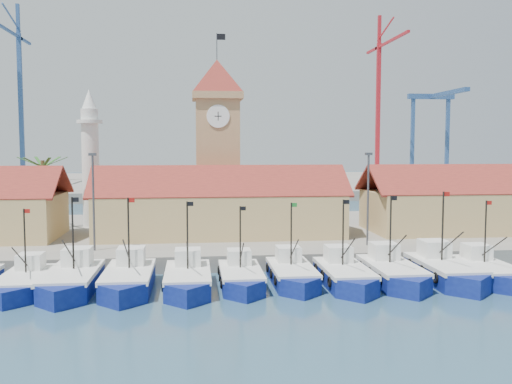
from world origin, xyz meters
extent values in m
plane|color=navy|center=(0.00, 0.00, 0.00)|extent=(400.00, 400.00, 0.00)
cube|color=gray|center=(0.00, 24.00, 0.75)|extent=(140.00, 32.00, 1.50)
cube|color=gray|center=(0.00, 110.00, 1.00)|extent=(240.00, 80.00, 2.00)
cube|color=navy|center=(-15.76, 3.04, 0.46)|extent=(3.19, 7.22, 1.64)
cube|color=navy|center=(-15.76, -0.57, 0.46)|extent=(3.19, 3.19, 1.64)
cube|color=silver|center=(-15.76, 3.04, 1.28)|extent=(3.26, 7.42, 0.32)
cube|color=silver|center=(-15.76, 4.85, 2.01)|extent=(1.91, 2.01, 1.28)
cylinder|color=black|center=(-15.76, 3.50, 3.83)|extent=(0.13, 0.13, 5.11)
cube|color=#A5140F|center=(-15.53, 3.50, 6.20)|extent=(0.46, 0.02, 0.32)
cube|color=navy|center=(-12.17, 3.03, 0.52)|extent=(3.62, 8.20, 1.86)
cube|color=navy|center=(-12.17, -1.07, 0.52)|extent=(3.62, 3.62, 1.86)
cube|color=silver|center=(-12.17, 3.03, 1.45)|extent=(3.69, 8.42, 0.36)
cube|color=silver|center=(-12.17, 5.08, 2.28)|extent=(2.17, 2.28, 1.45)
cylinder|color=black|center=(-12.17, 3.54, 4.35)|extent=(0.14, 0.14, 5.79)
cube|color=black|center=(-11.91, 3.54, 7.04)|extent=(0.52, 0.02, 0.36)
cube|color=navy|center=(-7.90, 2.90, 0.51)|extent=(3.59, 8.11, 1.84)
cube|color=navy|center=(-7.90, -1.15, 0.51)|extent=(3.59, 3.59, 1.84)
cube|color=silver|center=(-7.90, 2.90, 1.43)|extent=(3.66, 8.34, 0.36)
cube|color=silver|center=(-7.90, 4.93, 2.25)|extent=(2.15, 2.25, 1.43)
cylinder|color=black|center=(-7.90, 3.42, 4.30)|extent=(0.14, 0.14, 5.74)
cube|color=#A5140F|center=(-7.64, 3.42, 6.97)|extent=(0.51, 0.02, 0.36)
cube|color=navy|center=(-3.33, 2.52, 0.49)|extent=(3.43, 7.76, 1.76)
cube|color=navy|center=(-3.33, -1.37, 0.49)|extent=(3.43, 3.43, 1.76)
cube|color=silver|center=(-3.33, 2.52, 1.37)|extent=(3.50, 7.98, 0.34)
cube|color=silver|center=(-3.33, 4.46, 2.16)|extent=(2.06, 2.16, 1.37)
cylinder|color=black|center=(-3.33, 3.01, 4.12)|extent=(0.14, 0.14, 5.49)
cube|color=black|center=(-3.08, 3.01, 6.67)|extent=(0.49, 0.02, 0.34)
cube|color=navy|center=(0.87, 3.05, 0.46)|extent=(3.19, 7.22, 1.64)
cube|color=navy|center=(0.87, -0.56, 0.46)|extent=(3.19, 3.19, 1.64)
cube|color=silver|center=(0.87, 3.05, 1.28)|extent=(3.26, 7.42, 0.32)
cube|color=silver|center=(0.87, 4.86, 2.01)|extent=(1.92, 2.01, 1.28)
cylinder|color=black|center=(0.87, 3.51, 3.83)|extent=(0.13, 0.13, 5.11)
cube|color=black|center=(1.10, 3.51, 6.20)|extent=(0.46, 0.02, 0.32)
cube|color=navy|center=(5.09, 3.51, 0.47)|extent=(3.29, 7.44, 1.69)
cube|color=navy|center=(5.09, -0.21, 0.47)|extent=(3.29, 3.29, 1.69)
cube|color=silver|center=(5.09, 3.51, 1.32)|extent=(3.35, 7.65, 0.33)
cube|color=silver|center=(5.09, 5.37, 2.07)|extent=(1.97, 2.07, 1.32)
cylinder|color=black|center=(5.09, 3.98, 3.95)|extent=(0.13, 0.13, 5.26)
cube|color=#197226|center=(5.32, 3.98, 6.39)|extent=(0.47, 0.02, 0.33)
cube|color=navy|center=(9.18, 2.59, 0.49)|extent=(3.43, 7.77, 1.77)
cube|color=navy|center=(9.18, -1.29, 0.49)|extent=(3.43, 3.43, 1.77)
cube|color=silver|center=(9.18, 2.59, 1.37)|extent=(3.50, 7.99, 0.34)
cube|color=silver|center=(9.18, 4.54, 2.16)|extent=(2.06, 2.16, 1.37)
cylinder|color=black|center=(9.18, 3.08, 4.12)|extent=(0.14, 0.14, 5.50)
cube|color=black|center=(9.43, 3.08, 6.67)|extent=(0.49, 0.02, 0.34)
cube|color=navy|center=(13.25, 2.89, 0.51)|extent=(3.56, 8.05, 1.83)
cube|color=navy|center=(13.25, -1.13, 0.51)|extent=(3.56, 3.56, 1.83)
cube|color=silver|center=(13.25, 2.89, 1.42)|extent=(3.63, 8.28, 0.36)
cube|color=silver|center=(13.25, 4.91, 2.24)|extent=(2.13, 2.24, 1.42)
cylinder|color=black|center=(13.25, 3.40, 4.27)|extent=(0.14, 0.14, 5.69)
cube|color=black|center=(13.50, 3.40, 6.91)|extent=(0.51, 0.02, 0.36)
cube|color=navy|center=(17.75, 2.93, 0.53)|extent=(3.71, 8.39, 1.91)
cube|color=navy|center=(17.75, -1.26, 0.53)|extent=(3.71, 3.71, 1.91)
cube|color=silver|center=(17.75, 2.93, 1.48)|extent=(3.78, 8.62, 0.37)
cube|color=silver|center=(17.75, 5.03, 2.33)|extent=(2.23, 2.33, 1.48)
cylinder|color=black|center=(17.75, 3.46, 4.45)|extent=(0.15, 0.15, 5.93)
cube|color=#A5140F|center=(18.01, 3.46, 7.20)|extent=(0.53, 0.02, 0.37)
cube|color=navy|center=(21.33, 2.66, 0.48)|extent=(3.33, 7.53, 1.71)
cube|color=navy|center=(21.33, -1.11, 0.48)|extent=(3.33, 3.33, 1.71)
cube|color=silver|center=(21.33, 2.66, 1.33)|extent=(3.40, 7.74, 0.33)
cube|color=silver|center=(21.33, 4.54, 2.09)|extent=(2.00, 2.09, 1.33)
cylinder|color=black|center=(21.33, 3.13, 3.99)|extent=(0.13, 0.13, 5.33)
cube|color=#A5140F|center=(21.57, 3.13, 6.47)|extent=(0.48, 0.02, 0.33)
cube|color=tan|center=(0.00, 20.00, 3.75)|extent=(26.00, 10.00, 4.50)
cube|color=maroon|center=(0.00, 17.50, 7.50)|extent=(27.04, 5.13, 3.21)
cube|color=maroon|center=(0.00, 22.50, 7.50)|extent=(27.04, 5.13, 3.21)
cube|color=tan|center=(32.00, 20.00, 3.75)|extent=(30.00, 10.00, 4.50)
cube|color=maroon|center=(32.00, 17.50, 7.50)|extent=(31.20, 5.13, 3.21)
cube|color=maroon|center=(32.00, 22.50, 7.50)|extent=(31.20, 5.13, 3.21)
cube|color=tan|center=(0.00, 26.00, 9.00)|extent=(5.00, 5.00, 15.00)
cube|color=tan|center=(0.00, 26.00, 16.90)|extent=(5.80, 5.80, 0.80)
pyramid|color=maroon|center=(0.00, 26.00, 19.20)|extent=(5.80, 5.80, 4.00)
cylinder|color=white|center=(0.00, 23.45, 14.50)|extent=(2.60, 0.15, 2.60)
cube|color=black|center=(0.00, 23.37, 14.50)|extent=(0.08, 0.02, 1.00)
cube|color=black|center=(0.00, 23.37, 14.50)|extent=(0.80, 0.02, 0.08)
cylinder|color=#3F3F44|center=(0.00, 26.00, 22.70)|extent=(0.10, 0.10, 3.00)
cube|color=black|center=(0.50, 26.00, 23.80)|extent=(1.00, 0.03, 0.70)
cylinder|color=silver|center=(-15.00, 28.00, 8.50)|extent=(2.00, 2.00, 14.00)
cylinder|color=silver|center=(-15.00, 28.00, 14.00)|extent=(3.00, 3.00, 0.40)
cone|color=silver|center=(-15.00, 28.00, 16.60)|extent=(1.80, 1.80, 2.40)
cylinder|color=brown|center=(-20.00, 26.00, 5.50)|extent=(0.44, 0.44, 8.00)
cube|color=#296221|center=(-18.60, 26.00, 9.30)|extent=(2.80, 0.35, 1.18)
cube|color=#296221|center=(-19.30, 27.21, 9.30)|extent=(1.71, 2.60, 1.18)
cube|color=#296221|center=(-20.70, 27.21, 9.30)|extent=(1.71, 2.60, 1.18)
cube|color=#296221|center=(-21.40, 26.00, 9.30)|extent=(2.80, 0.35, 1.18)
cube|color=#296221|center=(-20.70, 24.79, 9.30)|extent=(1.71, 2.60, 1.18)
cube|color=#296221|center=(-19.30, 24.79, 9.30)|extent=(1.71, 2.60, 1.18)
cylinder|color=#3F3F44|center=(-12.00, 12.00, 6.00)|extent=(0.20, 0.20, 9.00)
cube|color=#3F3F44|center=(-12.00, 12.00, 10.40)|extent=(0.70, 0.25, 0.25)
cylinder|color=#3F3F44|center=(14.00, 12.00, 6.00)|extent=(0.20, 0.20, 9.00)
cube|color=#3F3F44|center=(14.00, 12.00, 10.40)|extent=(0.70, 0.25, 0.25)
cube|color=#2B4D84|center=(-45.80, 108.00, 20.51)|extent=(1.00, 1.00, 37.01)
cube|color=#2B4D84|center=(-45.80, 98.00, 38.01)|extent=(0.60, 25.00, 0.60)
cube|color=#2B4D84|center=(-45.80, 113.00, 38.01)|extent=(0.60, 10.00, 0.60)
cube|color=#2B4D84|center=(-45.80, 108.00, 42.51)|extent=(0.80, 0.80, 7.00)
cube|color=#B21B24|center=(45.47, 105.00, 19.87)|extent=(1.00, 1.00, 35.74)
cube|color=#B21B24|center=(45.47, 95.79, 36.74)|extent=(0.60, 23.04, 0.60)
cube|color=#B21B24|center=(45.47, 110.00, 36.74)|extent=(0.60, 10.00, 0.60)
cube|color=#B21B24|center=(45.47, 105.00, 41.24)|extent=(0.80, 0.80, 7.00)
cube|color=#2B4D84|center=(57.00, 110.00, 13.00)|extent=(0.90, 0.90, 22.00)
cube|color=#2B4D84|center=(67.00, 110.00, 13.00)|extent=(0.90, 0.90, 22.00)
cube|color=#2B4D84|center=(62.00, 110.00, 24.50)|extent=(13.00, 1.40, 1.40)
cube|color=#2B4D84|center=(62.00, 100.00, 24.50)|extent=(1.40, 22.00, 1.00)
camera|label=1|loc=(-2.76, -41.50, 11.25)|focal=40.00mm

